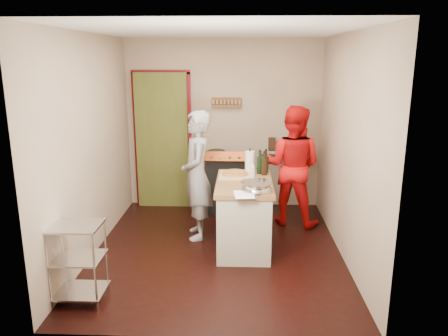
{
  "coord_description": "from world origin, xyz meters",
  "views": [
    {
      "loc": [
        0.27,
        -4.98,
        2.32
      ],
      "look_at": [
        0.08,
        0.0,
        1.05
      ],
      "focal_mm": 35.0,
      "sensor_mm": 36.0,
      "label": 1
    }
  ],
  "objects_px": {
    "stove": "(226,183)",
    "person_red": "(292,166)",
    "wire_shelving": "(78,259)",
    "person_stripe": "(197,176)",
    "island": "(244,213)"
  },
  "relations": [
    {
      "from": "wire_shelving",
      "to": "person_stripe",
      "type": "distance_m",
      "value": 1.94
    },
    {
      "from": "person_red",
      "to": "person_stripe",
      "type": "bearing_deg",
      "value": 44.55
    },
    {
      "from": "wire_shelving",
      "to": "person_stripe",
      "type": "bearing_deg",
      "value": 58.67
    },
    {
      "from": "wire_shelving",
      "to": "island",
      "type": "distance_m",
      "value": 2.06
    },
    {
      "from": "island",
      "to": "person_stripe",
      "type": "height_order",
      "value": "person_stripe"
    },
    {
      "from": "stove",
      "to": "person_stripe",
      "type": "height_order",
      "value": "person_stripe"
    },
    {
      "from": "stove",
      "to": "person_red",
      "type": "distance_m",
      "value": 1.12
    },
    {
      "from": "stove",
      "to": "wire_shelving",
      "type": "relative_size",
      "value": 1.26
    },
    {
      "from": "stove",
      "to": "person_red",
      "type": "height_order",
      "value": "person_red"
    },
    {
      "from": "wire_shelving",
      "to": "person_stripe",
      "type": "height_order",
      "value": "person_stripe"
    },
    {
      "from": "wire_shelving",
      "to": "person_stripe",
      "type": "xyz_separation_m",
      "value": [
        0.99,
        1.62,
        0.4
      ]
    },
    {
      "from": "island",
      "to": "person_red",
      "type": "relative_size",
      "value": 0.75
    },
    {
      "from": "person_stripe",
      "to": "island",
      "type": "bearing_deg",
      "value": 53.19
    },
    {
      "from": "stove",
      "to": "wire_shelving",
      "type": "distance_m",
      "value": 2.94
    },
    {
      "from": "stove",
      "to": "island",
      "type": "distance_m",
      "value": 1.35
    }
  ]
}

